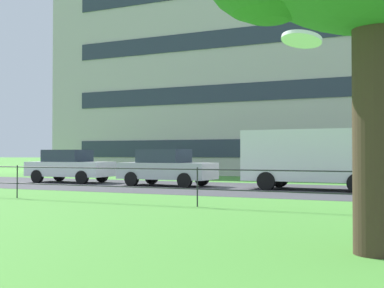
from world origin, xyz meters
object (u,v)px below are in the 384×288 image
car_silver_right (166,167)px  apartment_building_background (302,77)px  car_white_far_left (69,166)px  panel_van_left (313,156)px  frisbee (302,39)px

car_silver_right → apartment_building_background: (2.22, 17.47, 6.16)m
car_white_far_left → apartment_building_background: (7.52, 17.12, 6.16)m
panel_van_left → apartment_building_background: apartment_building_background is taller
car_white_far_left → car_silver_right: size_ratio=1.00×
car_silver_right → panel_van_left: (6.04, 0.19, 0.49)m
frisbee → panel_van_left: size_ratio=0.07×
panel_van_left → frisbee: bearing=-80.1°
panel_van_left → car_white_far_left: bearing=179.2°
panel_van_left → apartment_building_background: 18.58m
panel_van_left → apartment_building_background: bearing=102.5°
frisbee → panel_van_left: 15.59m
car_white_far_left → apartment_building_background: bearing=66.3°
apartment_building_background → frisbee: bearing=-78.7°
apartment_building_background → car_silver_right: bearing=-97.2°
car_white_far_left → panel_van_left: size_ratio=0.80×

